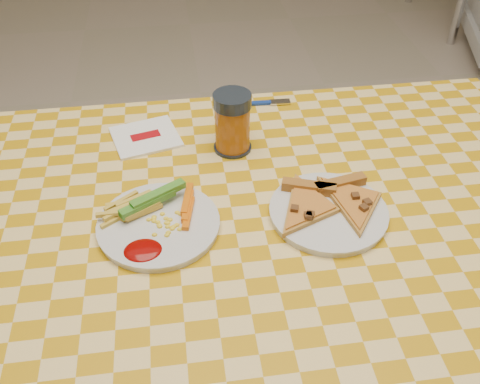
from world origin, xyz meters
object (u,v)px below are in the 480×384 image
table (260,245)px  drink_glass (232,123)px  plate_left (159,226)px  plate_right (328,213)px

table → drink_glass: size_ratio=9.82×
plate_left → drink_glass: drink_glass is taller
drink_glass → plate_right: bearing=-57.8°
plate_left → plate_right: size_ratio=1.01×
plate_left → plate_right: 0.31m
plate_right → drink_glass: bearing=122.2°
table → plate_right: (0.12, -0.01, 0.08)m
table → drink_glass: (-0.02, 0.22, 0.14)m
table → plate_left: plate_left is taller
plate_right → drink_glass: (-0.15, 0.23, 0.06)m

